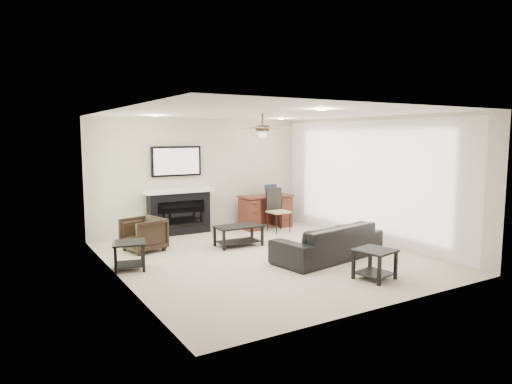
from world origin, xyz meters
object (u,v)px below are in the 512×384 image
coffee_table (238,236)px  fireplace_unit (179,191)px  desk (266,211)px  sofa (328,241)px  armchair (143,234)px

coffee_table → fireplace_unit: 1.86m
fireplace_unit → desk: 2.10m
sofa → armchair: armchair is taller
fireplace_unit → sofa: bearing=-65.1°
coffee_table → desk: desk is taller
armchair → fireplace_unit: bearing=118.6°
armchair → coffee_table: (1.70, -0.55, -0.11)m
armchair → coffee_table: bearing=57.5°
sofa → fireplace_unit: bearing=-74.8°
sofa → armchair: 3.37m
sofa → coffee_table: sofa is taller
sofa → armchair: bearing=-49.3°
armchair → fireplace_unit: size_ratio=0.36×
desk → armchair: bearing=-167.1°
coffee_table → fireplace_unit: fireplace_unit is taller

